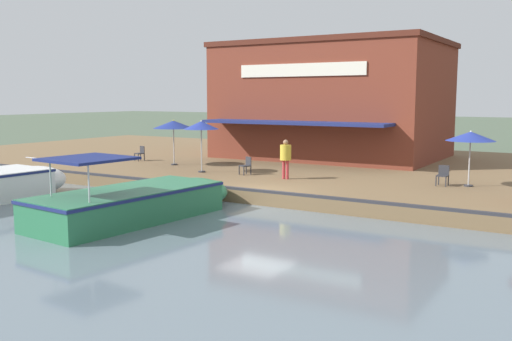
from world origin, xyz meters
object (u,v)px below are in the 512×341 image
Objects in this scene: cafe_chair_facing_river at (140,153)px; patio_umbrella_by_entrance at (201,125)px; waterfront_restaurant at (333,100)px; patio_umbrella_near_quay_edge at (471,136)px; person_at_quay_edge at (286,154)px; cafe_chair_back_row_seat at (246,165)px; tree_upstream_bank at (337,81)px; patio_umbrella_mid_patio_left at (173,125)px; cafe_chair_far_corner_seat at (443,174)px; motorboat_mid_row at (145,200)px.

patio_umbrella_by_entrance is at bearing 69.79° from cafe_chair_facing_river.
waterfront_restaurant is 5.58× the size of patio_umbrella_near_quay_edge.
cafe_chair_facing_river is at bearing -101.38° from person_at_quay_edge.
cafe_chair_back_row_seat is at bearing 77.75° from cafe_chair_facing_river.
patio_umbrella_mid_patio_left is at bearing -21.60° from tree_upstream_bank.
cafe_chair_back_row_seat is (9.89, -0.12, -3.00)m from waterfront_restaurant.
cafe_chair_back_row_seat is 2.42m from person_at_quay_edge.
tree_upstream_bank is at bearing 145.25° from cafe_chair_facing_river.
cafe_chair_far_corner_seat is at bearing 40.79° from tree_upstream_bank.
cafe_chair_back_row_seat is (1.23, 5.44, -1.72)m from patio_umbrella_mid_patio_left.
patio_umbrella_by_entrance is at bearing 62.03° from patio_umbrella_mid_patio_left.
patio_umbrella_by_entrance is 0.31× the size of motorboat_mid_row.
waterfront_restaurant is at bearing -134.22° from cafe_chair_far_corner_seat.
waterfront_restaurant reaches higher than person_at_quay_edge.
tree_upstream_bank is (-10.96, -10.72, 2.64)m from patio_umbrella_near_quay_edge.
patio_umbrella_by_entrance is 1.43× the size of person_at_quay_edge.
tree_upstream_bank is (-2.81, -1.03, 1.24)m from waterfront_restaurant.
patio_umbrella_mid_patio_left is 15.27m from patio_umbrella_near_quay_edge.
waterfront_restaurant reaches higher than cafe_chair_back_row_seat.
person_at_quay_edge is at bearing -74.61° from patio_umbrella_near_quay_edge.
cafe_chair_facing_river is at bearing -136.71° from motorboat_mid_row.
patio_umbrella_by_entrance is at bearing -80.83° from cafe_chair_far_corner_seat.
waterfront_restaurant is 12.13m from cafe_chair_facing_river.
motorboat_mid_row is (7.65, -1.51, -1.05)m from person_at_quay_edge.
patio_umbrella_near_quay_edge reaches higher than cafe_chair_facing_river.
tree_upstream_bank reaches higher than cafe_chair_facing_river.
patio_umbrella_by_entrance is at bearing -79.97° from patio_umbrella_near_quay_edge.
motorboat_mid_row is (7.56, 3.14, -2.23)m from patio_umbrella_by_entrance.
person_at_quay_edge reaches higher than cafe_chair_far_corner_seat.
motorboat_mid_row reaches higher than person_at_quay_edge.
waterfront_restaurant is at bearing 166.57° from patio_umbrella_by_entrance.
cafe_chair_back_row_seat is 1.00× the size of cafe_chair_facing_river.
motorboat_mid_row is at bearing 22.54° from patio_umbrella_by_entrance.
cafe_chair_back_row_seat is 1.00× the size of cafe_chair_far_corner_seat.
motorboat_mid_row is 1.26× the size of tree_upstream_bank.
cafe_chair_back_row_seat is 0.48× the size of person_at_quay_edge.
cafe_chair_facing_river is 0.13× the size of tree_upstream_bank.
cafe_chair_facing_river is 10.98m from person_at_quay_edge.
motorboat_mid_row is at bearing -42.88° from patio_umbrella_near_quay_edge.
tree_upstream_bank is (-11.46, 4.54, 2.52)m from patio_umbrella_mid_patio_left.
motorboat_mid_row is at bearing -40.67° from cafe_chair_far_corner_seat.
cafe_chair_far_corner_seat is 12.36m from motorboat_mid_row.
patio_umbrella_by_entrance is 8.49m from motorboat_mid_row.
patio_umbrella_mid_patio_left is at bearing -88.11° from patio_umbrella_near_quay_edge.
cafe_chair_back_row_seat is at bearing -79.97° from patio_umbrella_near_quay_edge.
cafe_chair_back_row_seat is 8.64m from cafe_chair_facing_river.
cafe_chair_facing_river is 1.00× the size of cafe_chair_far_corner_seat.
patio_umbrella_near_quay_edge is at bearing 105.39° from person_at_quay_edge.
motorboat_mid_row is (9.71, -9.02, -2.00)m from patio_umbrella_near_quay_edge.
waterfront_restaurant is at bearing -130.05° from patio_umbrella_near_quay_edge.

